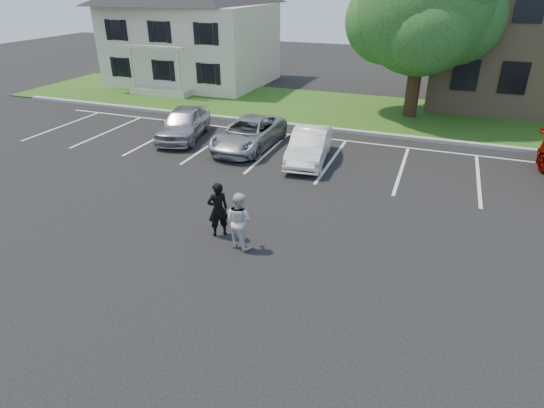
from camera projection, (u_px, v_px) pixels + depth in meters
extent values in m
plane|color=black|center=(259.00, 262.00, 11.97)|extent=(90.00, 90.00, 0.00)
cube|color=gray|center=(352.00, 131.00, 22.01)|extent=(40.00, 0.30, 0.15)
cube|color=#194910|center=(366.00, 112.00, 25.38)|extent=(44.00, 8.00, 0.08)
cube|color=silver|center=(63.00, 126.00, 23.09)|extent=(0.12, 5.20, 0.01)
cube|color=silver|center=(108.00, 132.00, 22.21)|extent=(0.12, 5.20, 0.01)
cube|color=silver|center=(157.00, 138.00, 21.33)|extent=(0.12, 5.20, 0.01)
cube|color=silver|center=(210.00, 145.00, 20.44)|extent=(0.12, 5.20, 0.01)
cube|color=silver|center=(268.00, 152.00, 19.56)|extent=(0.12, 5.20, 0.01)
cube|color=silver|center=(332.00, 160.00, 18.68)|extent=(0.12, 5.20, 0.01)
cube|color=silver|center=(401.00, 169.00, 17.80)|extent=(0.12, 5.20, 0.01)
cube|color=silver|center=(478.00, 179.00, 16.92)|extent=(0.12, 5.20, 0.01)
cube|color=silver|center=(376.00, 144.00, 20.50)|extent=(34.00, 0.12, 0.01)
cube|color=#C0B99C|center=(193.00, 45.00, 31.69)|extent=(10.00, 8.00, 5.20)
cube|color=#C0B99C|center=(163.00, 91.00, 29.12)|extent=(4.00, 1.60, 0.50)
cylinder|color=#C0B99C|center=(133.00, 74.00, 28.67)|extent=(0.18, 0.18, 2.70)
cylinder|color=#C0B99C|center=(180.00, 77.00, 27.60)|extent=(0.18, 0.18, 2.70)
cube|color=#C0B99C|center=(153.00, 47.00, 27.40)|extent=(4.20, 0.25, 0.20)
cube|color=black|center=(163.00, 70.00, 28.80)|extent=(0.90, 0.06, 1.20)
cube|color=black|center=(159.00, 32.00, 27.78)|extent=(0.90, 0.06, 1.20)
cube|color=black|center=(155.00, 70.00, 29.01)|extent=(0.32, 0.05, 1.25)
cube|color=black|center=(172.00, 71.00, 28.60)|extent=(0.32, 0.05, 1.25)
cube|color=black|center=(465.00, 75.00, 23.72)|extent=(1.30, 0.06, 1.60)
cube|color=black|center=(478.00, 4.00, 22.21)|extent=(1.30, 0.06, 1.60)
cube|color=black|center=(514.00, 78.00, 22.99)|extent=(1.30, 0.06, 1.60)
cube|color=black|center=(531.00, 5.00, 21.48)|extent=(1.30, 0.06, 1.60)
cylinder|color=black|center=(413.00, 87.00, 23.85)|extent=(0.70, 0.70, 3.20)
sphere|color=#244319|center=(424.00, 7.00, 22.11)|extent=(6.60, 6.60, 6.60)
sphere|color=#244319|center=(457.00, 17.00, 22.42)|extent=(4.60, 4.60, 4.60)
sphere|color=#244319|center=(388.00, 20.00, 23.30)|extent=(4.40, 4.40, 4.40)
sphere|color=#244319|center=(428.00, 29.00, 21.13)|extent=(4.00, 4.00, 4.00)
imported|color=black|center=(218.00, 209.00, 12.90)|extent=(0.71, 0.70, 1.65)
imported|color=silver|center=(239.00, 220.00, 12.34)|extent=(0.94, 0.82, 1.63)
imported|color=#ACABB1|center=(184.00, 123.00, 21.02)|extent=(2.55, 4.47, 1.43)
imported|color=#96989D|center=(249.00, 133.00, 19.87)|extent=(2.27, 4.68, 1.28)
imported|color=white|center=(309.00, 146.00, 18.35)|extent=(1.84, 4.10, 1.31)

